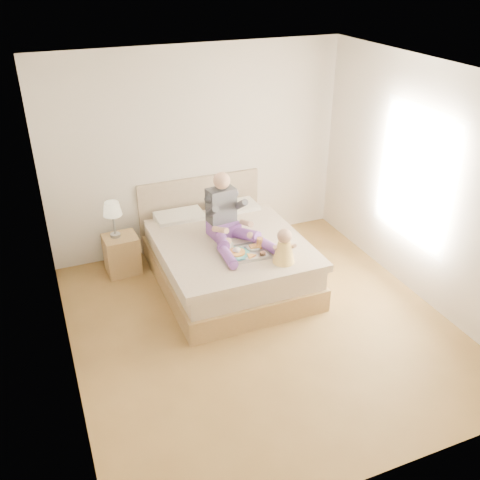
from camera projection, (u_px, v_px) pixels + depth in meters
name	position (u px, v px, depth m)	size (l,w,h in m)	color
room	(271.00, 200.00, 5.24)	(4.02, 4.22, 2.71)	brown
bed	(226.00, 256.00, 6.66)	(1.70, 2.18, 1.00)	olive
nightstand	(122.00, 254.00, 6.81)	(0.43, 0.39, 0.51)	olive
lamp	(112.00, 211.00, 6.53)	(0.23, 0.23, 0.47)	#ACAEB3
adult	(228.00, 221.00, 6.32)	(0.69, 1.03, 0.82)	#683B93
tray	(245.00, 251.00, 6.09)	(0.51, 0.41, 0.14)	#ACAEB3
baby	(284.00, 248.00, 5.88)	(0.27, 0.37, 0.41)	#FEC950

